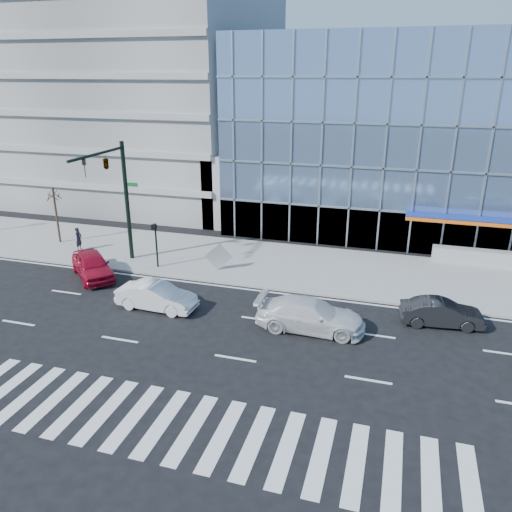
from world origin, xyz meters
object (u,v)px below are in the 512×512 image
(ped_signal_post, at_px, (156,238))
(tilted_panel, at_px, (219,257))
(street_tree_near, at_px, (54,195))
(white_suv, at_px, (310,315))
(dark_sedan, at_px, (442,313))
(traffic_signal, at_px, (112,176))
(pedestrian, at_px, (79,239))
(red_sedan, at_px, (92,265))
(white_sedan, at_px, (157,296))

(ped_signal_post, bearing_deg, tilted_panel, 9.91)
(street_tree_near, distance_m, tilted_panel, 13.97)
(white_suv, xyz_separation_m, tilted_panel, (-7.19, 5.94, 0.26))
(dark_sedan, bearing_deg, traffic_signal, 76.62)
(dark_sedan, distance_m, pedestrian, 24.98)
(traffic_signal, distance_m, street_tree_near, 7.96)
(red_sedan, bearing_deg, pedestrian, 87.15)
(red_sedan, bearing_deg, dark_sedan, -47.72)
(pedestrian, bearing_deg, traffic_signal, -115.06)
(street_tree_near, height_order, tilted_panel, street_tree_near)
(street_tree_near, height_order, white_suv, street_tree_near)
(traffic_signal, relative_size, white_sedan, 1.78)
(ped_signal_post, xyz_separation_m, pedestrian, (-6.95, 1.40, -1.14))
(dark_sedan, height_order, tilted_panel, tilted_panel)
(ped_signal_post, distance_m, red_sedan, 4.30)
(street_tree_near, bearing_deg, tilted_panel, -7.74)
(pedestrian, bearing_deg, dark_sedan, -103.10)
(white_suv, xyz_separation_m, pedestrian, (-18.21, 6.63, 0.20))
(white_sedan, bearing_deg, tilted_panel, -10.52)
(tilted_panel, bearing_deg, red_sedan, -179.48)
(street_tree_near, xyz_separation_m, tilted_panel, (13.58, -1.84, -2.71))
(white_suv, distance_m, pedestrian, 19.38)
(dark_sedan, bearing_deg, tilted_panel, 68.95)
(white_suv, distance_m, white_sedan, 8.57)
(white_suv, distance_m, red_sedan, 14.84)
(street_tree_near, bearing_deg, dark_sedan, -11.24)
(ped_signal_post, height_order, street_tree_near, street_tree_near)
(traffic_signal, bearing_deg, red_sedan, -111.67)
(white_suv, height_order, tilted_panel, tilted_panel)
(white_suv, height_order, red_sedan, red_sedan)
(white_suv, height_order, dark_sedan, white_suv)
(white_sedan, height_order, red_sedan, red_sedan)
(pedestrian, bearing_deg, tilted_panel, -96.90)
(ped_signal_post, height_order, white_sedan, ped_signal_post)
(traffic_signal, relative_size, tilted_panel, 6.15)
(white_sedan, relative_size, dark_sedan, 1.08)
(traffic_signal, distance_m, white_sedan, 8.99)
(white_sedan, bearing_deg, dark_sedan, -78.22)
(traffic_signal, height_order, white_sedan, traffic_signal)
(tilted_panel, bearing_deg, street_tree_near, 149.85)
(red_sedan, bearing_deg, tilted_panel, -23.61)
(ped_signal_post, relative_size, red_sedan, 0.63)
(white_suv, bearing_deg, white_sedan, 89.83)
(street_tree_near, bearing_deg, pedestrian, -24.38)
(ped_signal_post, bearing_deg, red_sedan, -143.90)
(traffic_signal, bearing_deg, white_sedan, -43.58)
(pedestrian, bearing_deg, white_suv, -113.33)
(street_tree_near, distance_m, red_sedan, 8.48)
(ped_signal_post, xyz_separation_m, white_sedan, (2.69, -5.31, -1.40))
(street_tree_near, height_order, white_sedan, street_tree_near)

